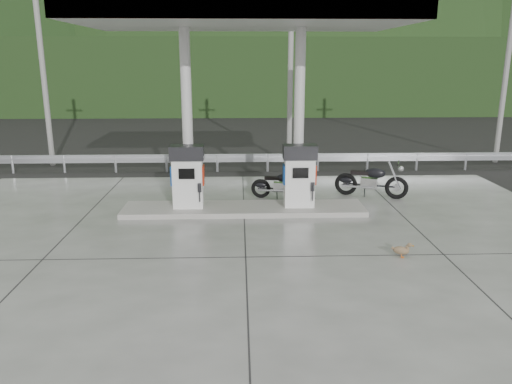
{
  "coord_description": "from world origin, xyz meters",
  "views": [
    {
      "loc": [
        -0.12,
        -11.42,
        4.29
      ],
      "look_at": [
        0.3,
        1.0,
        1.0
      ],
      "focal_mm": 35.0,
      "sensor_mm": 36.0,
      "label": 1
    }
  ],
  "objects_px": {
    "motorcycle_left": "(282,185)",
    "motorcycle_right": "(371,181)",
    "gas_pump_right": "(299,176)",
    "duck": "(401,251)",
    "gas_pump_left": "(188,177)"
  },
  "relations": [
    {
      "from": "gas_pump_right",
      "to": "motorcycle_left",
      "type": "xyz_separation_m",
      "value": [
        -0.37,
        1.39,
        -0.61
      ]
    },
    {
      "from": "gas_pump_right",
      "to": "motorcycle_left",
      "type": "distance_m",
      "value": 1.56
    },
    {
      "from": "gas_pump_right",
      "to": "duck",
      "type": "height_order",
      "value": "gas_pump_right"
    },
    {
      "from": "gas_pump_left",
      "to": "duck",
      "type": "bearing_deg",
      "value": -35.45
    },
    {
      "from": "gas_pump_left",
      "to": "gas_pump_right",
      "type": "xyz_separation_m",
      "value": [
        3.2,
        0.0,
        0.0
      ]
    },
    {
      "from": "gas_pump_right",
      "to": "motorcycle_right",
      "type": "bearing_deg",
      "value": 31.03
    },
    {
      "from": "motorcycle_left",
      "to": "duck",
      "type": "distance_m",
      "value": 5.49
    },
    {
      "from": "motorcycle_left",
      "to": "gas_pump_left",
      "type": "bearing_deg",
      "value": -143.8
    },
    {
      "from": "gas_pump_right",
      "to": "motorcycle_right",
      "type": "height_order",
      "value": "gas_pump_right"
    },
    {
      "from": "gas_pump_right",
      "to": "duck",
      "type": "distance_m",
      "value": 4.17
    },
    {
      "from": "gas_pump_left",
      "to": "motorcycle_right",
      "type": "bearing_deg",
      "value": 14.8
    },
    {
      "from": "gas_pump_left",
      "to": "motorcycle_left",
      "type": "bearing_deg",
      "value": 26.12
    },
    {
      "from": "gas_pump_right",
      "to": "motorcycle_left",
      "type": "height_order",
      "value": "gas_pump_right"
    },
    {
      "from": "motorcycle_left",
      "to": "motorcycle_right",
      "type": "bearing_deg",
      "value": 12.52
    },
    {
      "from": "motorcycle_right",
      "to": "duck",
      "type": "bearing_deg",
      "value": -76.13
    }
  ]
}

